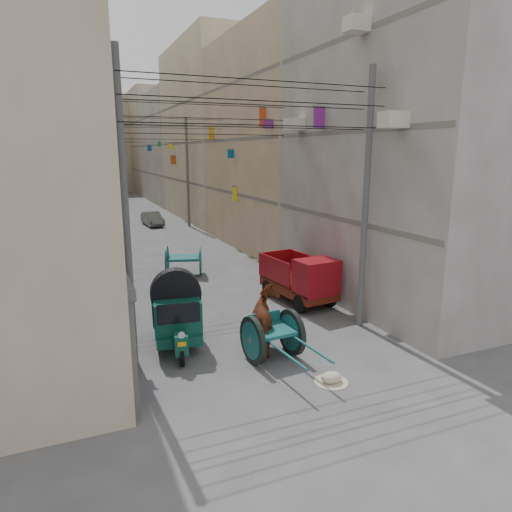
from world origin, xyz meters
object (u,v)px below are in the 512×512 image
distant_car_white (115,237)px  tonga_cart (273,335)px  mini_truck (304,281)px  distant_car_grey (152,219)px  horse (268,321)px  second_cart (184,259)px  distant_car_green (106,202)px  feed_sack (331,377)px  auto_rickshaw (177,312)px

distant_car_white → tonga_cart: bearing=98.5°
mini_truck → distant_car_grey: mini_truck is taller
tonga_cart → horse: size_ratio=1.43×
second_cart → distant_car_grey: bearing=102.5°
second_cart → distant_car_green: second_cart is taller
mini_truck → distant_car_green: mini_truck is taller
feed_sack → distant_car_grey: 26.29m
tonga_cart → feed_sack: 2.01m
feed_sack → horse: horse is taller
mini_truck → feed_sack: size_ratio=6.58×
distant_car_green → mini_truck: bearing=100.7°
distant_car_white → distant_car_grey: size_ratio=1.15×
auto_rickshaw → feed_sack: auto_rickshaw is taller
tonga_cart → distant_car_grey: bearing=82.4°
tonga_cart → horse: horse is taller
tonga_cart → second_cart: bearing=85.9°
auto_rickshaw → mini_truck: bearing=28.5°
second_cart → feed_sack: bearing=-68.1°
distant_car_white → distant_car_green: bearing=-93.0°
feed_sack → distant_car_green: bearing=92.8°
horse → feed_sack: bearing=122.8°
auto_rickshaw → second_cart: bearing=83.0°
distant_car_white → distant_car_green: size_ratio=0.92×
distant_car_grey → second_cart: bearing=-98.8°
tonga_cart → distant_car_green: size_ratio=0.74×
distant_car_white → horse: bearing=99.2°
feed_sack → distant_car_green: size_ratio=0.13×
second_cart → distant_car_white: (-2.26, 7.65, -0.11)m
second_cart → distant_car_green: size_ratio=0.48×
feed_sack → horse: (-0.65, 2.33, 0.74)m
auto_rickshaw → distant_car_green: 35.79m
tonga_cart → distant_car_green: tonga_cart is taller
tonga_cart → feed_sack: (0.78, -1.77, -0.55)m
second_cart → horse: 8.85m
mini_truck → distant_car_white: mini_truck is taller
horse → distant_car_green: (-1.25, 37.00, -0.29)m
feed_sack → distant_car_green: (-1.91, 39.33, 0.45)m
auto_rickshaw → mini_truck: mini_truck is taller
auto_rickshaw → second_cart: size_ratio=1.34×
mini_truck → auto_rickshaw: bearing=-166.5°
second_cart → distant_car_green: (-1.00, 28.15, -0.16)m
horse → distant_car_grey: size_ratio=0.64×
feed_sack → distant_car_grey: size_ratio=0.16×
distant_car_grey → horse: bearing=-96.4°
second_cart → horse: (0.26, -8.85, 0.13)m
distant_car_grey → distant_car_green: size_ratio=0.80×
feed_sack → distant_car_white: bearing=99.6°
second_cart → distant_car_grey: (1.27, 15.11, -0.22)m
distant_car_white → second_cart: bearing=107.0°
feed_sack → mini_truck: bearing=68.2°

